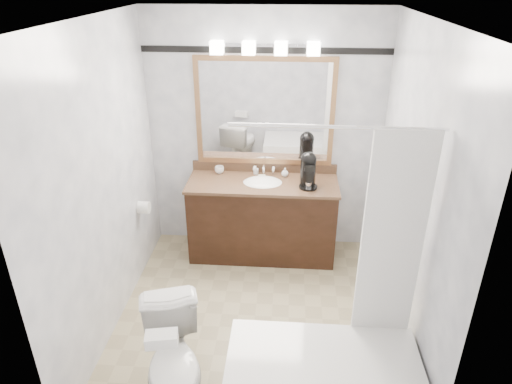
# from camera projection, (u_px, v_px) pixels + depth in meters

# --- Properties ---
(room) EXTENTS (2.42, 2.62, 2.52)m
(room) POSITION_uv_depth(u_px,v_px,m) (255.00, 190.00, 3.53)
(room) COLOR tan
(room) RESTS_ON ground
(vanity) EXTENTS (1.53, 0.58, 0.97)m
(vanity) POSITION_uv_depth(u_px,v_px,m) (262.00, 217.00, 4.80)
(vanity) COLOR black
(vanity) RESTS_ON ground
(mirror) EXTENTS (1.40, 0.04, 1.10)m
(mirror) POSITION_uv_depth(u_px,v_px,m) (265.00, 112.00, 4.57)
(mirror) COLOR #A17349
(mirror) RESTS_ON room
(vanity_light_bar) EXTENTS (1.02, 0.14, 0.12)m
(vanity_light_bar) POSITION_uv_depth(u_px,v_px,m) (265.00, 48.00, 4.24)
(vanity_light_bar) COLOR silver
(vanity_light_bar) RESTS_ON room
(accent_stripe) EXTENTS (2.40, 0.01, 0.06)m
(accent_stripe) POSITION_uv_depth(u_px,v_px,m) (265.00, 50.00, 4.31)
(accent_stripe) COLOR black
(accent_stripe) RESTS_ON room
(bathtub) EXTENTS (1.30, 0.75, 1.96)m
(bathtub) POSITION_uv_depth(u_px,v_px,m) (326.00, 377.00, 3.12)
(bathtub) COLOR white
(bathtub) RESTS_ON ground
(tp_roll) EXTENTS (0.11, 0.12, 0.12)m
(tp_roll) POSITION_uv_depth(u_px,v_px,m) (144.00, 207.00, 4.45)
(tp_roll) COLOR white
(tp_roll) RESTS_ON room
(toilet) EXTENTS (0.60, 0.80, 0.73)m
(toilet) POSITION_uv_depth(u_px,v_px,m) (175.00, 362.00, 3.13)
(toilet) COLOR white
(toilet) RESTS_ON ground
(tissue_box) EXTENTS (0.21, 0.14, 0.08)m
(tissue_box) POSITION_uv_depth(u_px,v_px,m) (162.00, 339.00, 2.77)
(tissue_box) COLOR white
(tissue_box) RESTS_ON toilet
(coffee_maker) EXTENTS (0.18, 0.23, 0.35)m
(coffee_maker) POSITION_uv_depth(u_px,v_px,m) (308.00, 169.00, 4.46)
(coffee_maker) COLOR black
(coffee_maker) RESTS_ON vanity
(cup_left) EXTENTS (0.13, 0.13, 0.08)m
(cup_left) POSITION_uv_depth(u_px,v_px,m) (219.00, 170.00, 4.80)
(cup_left) COLOR white
(cup_left) RESTS_ON vanity
(soap_bottle_a) EXTENTS (0.05, 0.05, 0.09)m
(soap_bottle_a) POSITION_uv_depth(u_px,v_px,m) (256.00, 170.00, 4.78)
(soap_bottle_a) COLOR white
(soap_bottle_a) RESTS_ON vanity
(soap_bottle_b) EXTENTS (0.08, 0.08, 0.09)m
(soap_bottle_b) POSITION_uv_depth(u_px,v_px,m) (285.00, 172.00, 4.72)
(soap_bottle_b) COLOR white
(soap_bottle_b) RESTS_ON vanity
(soap_bar) EXTENTS (0.08, 0.06, 0.02)m
(soap_bar) POSITION_uv_depth(u_px,v_px,m) (262.00, 176.00, 4.72)
(soap_bar) COLOR beige
(soap_bar) RESTS_ON vanity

